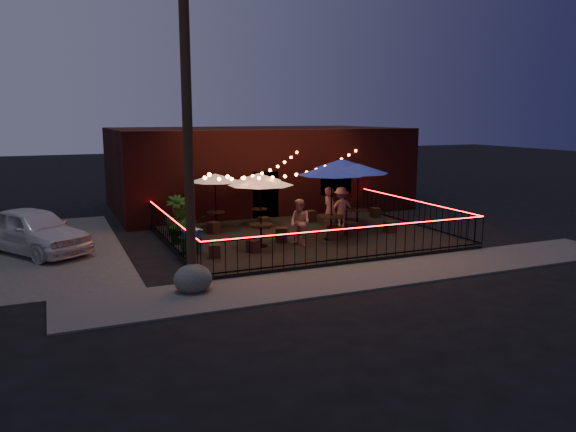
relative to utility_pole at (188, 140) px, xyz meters
name	(u,v)px	position (x,y,z in m)	size (l,w,h in m)	color
ground	(328,251)	(5.40, 2.60, -4.00)	(110.00, 110.00, 0.00)	black
patio	(304,237)	(5.40, 4.60, -3.92)	(10.00, 8.00, 0.15)	black
sidewalk	(378,274)	(5.40, -0.65, -3.98)	(18.00, 2.50, 0.05)	#464340
brick_building	(256,168)	(6.40, 12.59, -2.00)	(14.00, 8.00, 4.00)	black
utility_pole	(188,140)	(0.00, 0.00, 0.00)	(0.26, 0.26, 8.00)	#332414
fence_front	(357,244)	(5.40, 0.60, -3.34)	(10.00, 0.04, 1.04)	black
fence_left	(171,233)	(0.40, 4.60, -3.34)	(0.04, 8.00, 1.04)	black
fence_right	(414,213)	(10.40, 4.60, -3.34)	(0.04, 8.00, 1.04)	black
festoon_lights	(282,175)	(4.39, 4.30, -1.48)	(10.02, 8.72, 1.32)	#F9512A
cafe_table_0	(261,181)	(3.28, 3.53, -1.57)	(2.95, 2.95, 2.50)	black
cafe_table_1	(215,178)	(2.71, 7.13, -1.83)	(2.05, 2.05, 2.21)	black
cafe_table_2	(332,171)	(6.02, 3.56, -1.33)	(3.29, 3.29, 2.76)	black
cafe_table_3	(258,178)	(4.59, 7.30, -1.90)	(2.30, 2.30, 2.14)	black
cafe_table_4	(358,169)	(7.79, 4.73, -1.46)	(3.12, 3.12, 2.62)	black
cafe_table_5	(342,164)	(7.96, 6.37, -1.40)	(3.14, 3.14, 2.68)	black
bistro_chair_0	(215,251)	(1.37, 2.65, -3.64)	(0.36, 0.36, 0.43)	black
bistro_chair_1	(253,246)	(2.74, 2.83, -3.64)	(0.35, 0.35, 0.41)	black
bistro_chair_2	(180,232)	(1.01, 5.97, -3.65)	(0.34, 0.34, 0.41)	black
bistro_chair_3	(214,228)	(2.36, 6.27, -3.63)	(0.38, 0.38, 0.45)	black
bistro_chair_4	(281,234)	(4.24, 3.99, -3.61)	(0.41, 0.41, 0.49)	black
bistro_chair_5	(334,233)	(6.09, 3.48, -3.60)	(0.41, 0.41, 0.49)	black
bistro_chair_6	(264,223)	(4.47, 6.40, -3.62)	(0.39, 0.39, 0.46)	black
bistro_chair_7	(310,216)	(6.81, 6.98, -3.61)	(0.40, 0.40, 0.48)	black
bistro_chair_8	(351,229)	(7.03, 3.85, -3.60)	(0.42, 0.42, 0.50)	black
bistro_chair_9	(390,227)	(8.68, 3.76, -3.63)	(0.38, 0.38, 0.44)	black
bistro_chair_10	(342,215)	(8.29, 6.91, -3.63)	(0.37, 0.37, 0.43)	black
bistro_chair_11	(375,213)	(9.91, 6.78, -3.64)	(0.36, 0.36, 0.42)	black
patron_a	(330,211)	(6.30, 4.24, -2.93)	(0.67, 0.44, 1.84)	beige
patron_b	(300,223)	(4.56, 3.10, -3.03)	(0.79, 0.62, 1.63)	tan
patron_c	(341,208)	(7.35, 5.25, -3.02)	(1.07, 0.62, 1.66)	tan
potted_shrub_a	(192,233)	(0.88, 3.57, -3.20)	(1.17, 1.02, 1.30)	#173A0D
potted_shrub_b	(179,224)	(0.80, 5.14, -3.16)	(0.76, 0.61, 1.38)	#1B3812
potted_shrub_c	(176,215)	(1.03, 6.69, -3.11)	(0.83, 0.83, 1.48)	#0C3C0C
cooler	(192,241)	(0.90, 3.65, -3.46)	(0.68, 0.58, 0.76)	#1859A4
boulder	(193,279)	(-0.02, -0.17, -3.63)	(0.96, 0.82, 0.75)	#454641
car_white	(33,230)	(-3.93, 6.23, -3.22)	(1.85, 4.60, 1.57)	silver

